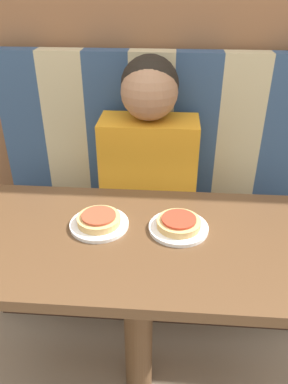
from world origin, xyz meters
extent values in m
plane|color=gray|center=(0.00, 0.00, 0.00)|extent=(12.00, 12.00, 0.00)
cube|color=brown|center=(0.00, 0.81, 1.30)|extent=(7.00, 0.05, 2.60)
cube|color=#382319|center=(0.00, 0.53, 0.23)|extent=(1.35, 0.45, 0.45)
cube|color=navy|center=(-0.58, 0.71, 0.79)|extent=(0.19, 0.08, 0.67)
cube|color=tan|center=(-0.39, 0.71, 0.79)|extent=(0.19, 0.08, 0.67)
cube|color=navy|center=(-0.19, 0.71, 0.79)|extent=(0.19, 0.08, 0.67)
cube|color=tan|center=(0.00, 0.71, 0.79)|extent=(0.19, 0.08, 0.67)
cube|color=navy|center=(0.19, 0.71, 0.79)|extent=(0.19, 0.08, 0.67)
cube|color=tan|center=(0.39, 0.71, 0.79)|extent=(0.19, 0.08, 0.67)
cube|color=navy|center=(0.58, 0.71, 0.79)|extent=(0.19, 0.08, 0.67)
cube|color=brown|center=(0.00, 0.00, 0.70)|extent=(1.10, 0.55, 0.03)
cylinder|color=brown|center=(0.00, 0.00, 0.34)|extent=(0.10, 0.10, 0.69)
cube|color=orange|center=(0.00, 0.53, 0.68)|extent=(0.40, 0.19, 0.44)
sphere|color=#9E7051|center=(0.00, 0.53, 1.01)|extent=(0.22, 0.22, 0.22)
sphere|color=black|center=(0.00, 0.55, 1.03)|extent=(0.22, 0.22, 0.22)
cylinder|color=white|center=(-0.12, 0.05, 0.73)|extent=(0.18, 0.18, 0.01)
cylinder|color=white|center=(0.12, 0.05, 0.73)|extent=(0.18, 0.18, 0.01)
cylinder|color=tan|center=(-0.12, 0.05, 0.74)|extent=(0.13, 0.13, 0.02)
cylinder|color=#AD472D|center=(-0.12, 0.05, 0.76)|extent=(0.10, 0.10, 0.01)
cylinder|color=tan|center=(0.12, 0.05, 0.74)|extent=(0.13, 0.13, 0.02)
cylinder|color=#B73823|center=(0.12, 0.05, 0.76)|extent=(0.10, 0.10, 0.01)
camera|label=1|loc=(0.09, -0.88, 1.40)|focal=35.00mm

